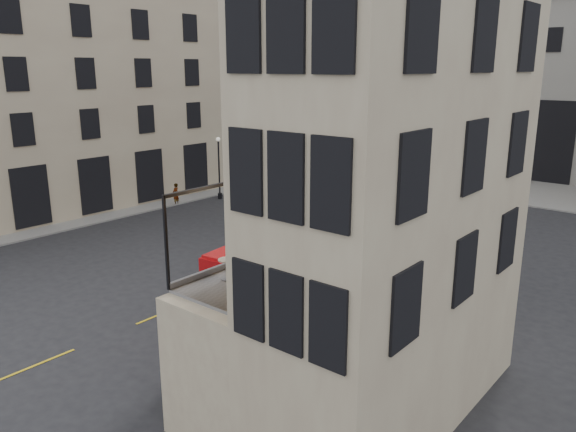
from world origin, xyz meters
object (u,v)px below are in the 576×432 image
Objects in this scene: pedestrian_e at (176,194)px; cafe_table_mid at (277,239)px; cafe_chair_c at (333,258)px; street_lamp_b at (422,161)px; bus_near at (306,268)px; pedestrian_a at (332,164)px; traffic_light_far at (309,159)px; pedestrian_c at (472,180)px; car_b at (427,196)px; cafe_chair_d at (364,236)px; pedestrian_b at (341,174)px; cyclist at (289,212)px; car_a at (280,217)px; cafe_chair_a at (263,290)px; bicycle at (244,243)px; cafe_chair_b at (323,254)px; cafe_table_near at (227,266)px; car_c at (332,176)px; cafe_table_far at (342,221)px; street_lamp_a at (219,171)px; pedestrian_d at (491,190)px; traffic_light_near at (332,215)px; bus_far at (353,151)px.

pedestrian_e is 2.12× the size of cafe_table_mid.
street_lamp_b is at bearing 111.64° from cafe_chair_c.
bus_near is 6.39× the size of pedestrian_a.
traffic_light_far reaches higher than pedestrian_c.
car_b is 26.37m from cafe_chair_d.
cyclist is at bearing -116.51° from pedestrian_b.
car_a is 2.74× the size of pedestrian_c.
cafe_chair_a reaches higher than car_b.
cyclist is at bearing 16.83° from bicycle.
cafe_table_mid reaches higher than cyclist.
traffic_light_far is 0.34× the size of bus_near.
cafe_chair_b reaches higher than pedestrian_b.
cafe_table_near is at bearing 65.11° from pedestrian_c.
cafe_chair_d reaches higher than car_c.
pedestrian_c is (11.18, 5.25, 0.03)m from pedestrian_b.
cafe_table_near is at bearing -56.02° from pedestrian_a.
cafe_table_near is 0.83× the size of cafe_table_far.
street_lamp_a is 3.03× the size of pedestrian_a.
cafe_chair_a is at bearing -54.49° from traffic_light_far.
cyclist is 21.01m from pedestrian_a.
bus_near is 6.44× the size of pedestrian_c.
street_lamp_b is at bearing 54.44° from pedestrian_d.
pedestrian_c is (4.28, 1.82, -1.52)m from street_lamp_b.
car_c is 3.03× the size of pedestrian_a.
cafe_chair_c is (13.54, -34.12, 2.46)m from street_lamp_b.
bus_near is at bearing 166.78° from cafe_table_far.
pedestrian_d reaches higher than car_a.
pedestrian_b is at bearing -42.80° from pedestrian_a.
car_b is at bearing 103.36° from bus_near.
bus_near is at bearing -53.50° from pedestrian_a.
pedestrian_b is at bearing 20.05° from bicycle.
traffic_light_far is 33.65m from cafe_chair_d.
car_a is 17.54m from cafe_table_far.
traffic_light_far is 2.25× the size of bicycle.
cyclist is at bearing -124.16° from car_b.
cafe_table_mid is at bearing 165.38° from pedestrian_d.
traffic_light_near is at bearing -30.88° from car_a.
car_a is at bearing 135.34° from cafe_chair_c.
cafe_table_mid is 0.92× the size of cafe_chair_a.
pedestrian_c is (11.44, 6.50, 0.10)m from car_c.
pedestrian_d is 33.00m from cafe_chair_b.
cafe_chair_c reaches higher than pedestrian_c.
bicycle is 2.55× the size of cafe_table_near.
pedestrian_c is at bearing -21.59° from pedestrian_b.
bus_far is 6.11× the size of pedestrian_a.
bicycle is (0.39, -24.80, -1.95)m from street_lamp_b.
pedestrian_d is (3.39, 5.11, 0.09)m from car_b.
cafe_chair_c reaches higher than pedestrian_a.
street_lamp_b is 3.05× the size of pedestrian_c.
cafe_chair_d reaches higher than cafe_chair_b.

